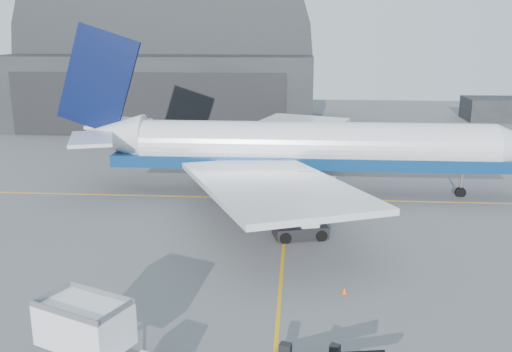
{
  "coord_description": "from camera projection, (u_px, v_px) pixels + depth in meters",
  "views": [
    {
      "loc": [
        0.97,
        -33.44,
        16.21
      ],
      "look_at": [
        -2.42,
        11.34,
        4.5
      ],
      "focal_mm": 40.0,
      "sensor_mm": 36.0,
      "label": 1
    }
  ],
  "objects": [
    {
      "name": "ground",
      "position": [
        280.0,
        289.0,
        36.42
      ],
      "size": [
        200.0,
        200.0,
        0.0
      ],
      "primitive_type": "plane",
      "color": "#565659",
      "rests_on": "ground"
    },
    {
      "name": "taxi_lines",
      "position": [
        285.0,
        223.0,
        48.64
      ],
      "size": [
        80.0,
        42.12,
        0.02
      ],
      "color": "gold",
      "rests_on": "ground"
    },
    {
      "name": "hangar",
      "position": [
        166.0,
        68.0,
        98.29
      ],
      "size": [
        50.0,
        28.3,
        28.0
      ],
      "color": "black",
      "rests_on": "ground"
    },
    {
      "name": "distant_bldg_a",
      "position": [
        504.0,
        120.0,
        103.11
      ],
      "size": [
        14.0,
        8.0,
        4.0
      ],
      "primitive_type": "cube",
      "color": "black",
      "rests_on": "ground"
    },
    {
      "name": "airliner",
      "position": [
        296.0,
        147.0,
        56.44
      ],
      "size": [
        47.95,
        46.49,
        16.83
      ],
      "color": "white",
      "rests_on": "ground"
    },
    {
      "name": "catering_truck",
      "position": [
        95.0,
        350.0,
        25.69
      ],
      "size": [
        6.52,
        4.54,
        4.22
      ],
      "rotation": [
        0.0,
        0.0,
        -0.42
      ],
      "color": "slate",
      "rests_on": "ground"
    },
    {
      "name": "pushback_tug",
      "position": [
        301.0,
        229.0,
        45.31
      ],
      "size": [
        4.59,
        3.34,
        1.92
      ],
      "rotation": [
        0.0,
        0.0,
        0.26
      ],
      "color": "black",
      "rests_on": "ground"
    },
    {
      "name": "traffic_cone",
      "position": [
        344.0,
        290.0,
        35.79
      ],
      "size": [
        0.32,
        0.32,
        0.46
      ],
      "color": "#FF5708",
      "rests_on": "ground"
    }
  ]
}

